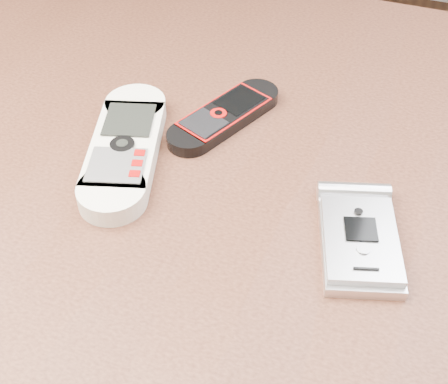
% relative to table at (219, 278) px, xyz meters
% --- Properties ---
extents(table, '(1.20, 0.80, 0.75)m').
position_rel_table_xyz_m(table, '(0.00, 0.00, 0.00)').
color(table, black).
rests_on(table, ground).
extents(nokia_white, '(0.11, 0.19, 0.02)m').
position_rel_table_xyz_m(nokia_white, '(-0.10, 0.02, 0.12)').
color(nokia_white, white).
rests_on(nokia_white, table).
extents(nokia_black_red, '(0.09, 0.14, 0.01)m').
position_rel_table_xyz_m(nokia_black_red, '(-0.03, 0.10, 0.11)').
color(nokia_black_red, black).
rests_on(nokia_black_red, table).
extents(motorola_razr, '(0.09, 0.13, 0.02)m').
position_rel_table_xyz_m(motorola_razr, '(0.12, -0.01, 0.11)').
color(motorola_razr, silver).
rests_on(motorola_razr, table).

